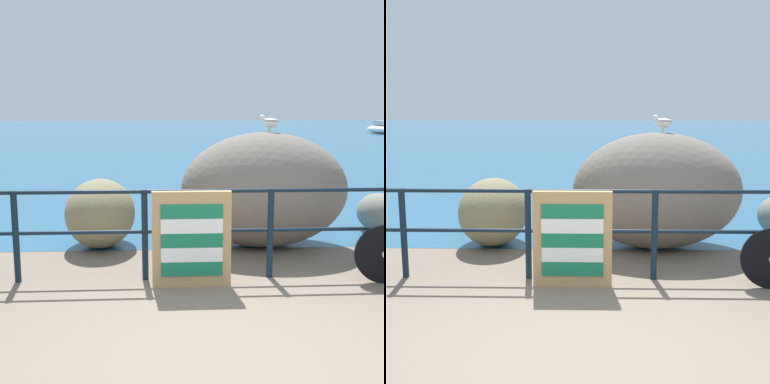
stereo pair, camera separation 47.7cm
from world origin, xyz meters
The scene contains 7 objects.
ground_plane centered at (0.00, 20.00, -0.05)m, with size 120.00×120.00×0.10m, color #756656.
sea_surface centered at (0.00, 48.02, 0.00)m, with size 120.00×90.00×0.01m, color #285B7F.
promenade_railing centered at (0.00, 1.84, 0.64)m, with size 9.92×0.07×1.02m.
folded_deckchair_stack centered at (-0.20, 1.59, 0.52)m, with size 0.84×0.10×1.04m.
breakwater_boulder_main centered at (0.90, 3.17, 0.79)m, with size 2.30×1.57×1.59m.
breakwater_boulder_left centered at (-1.37, 3.25, 0.47)m, with size 0.95×1.26×0.95m.
seagull centered at (0.97, 3.26, 1.72)m, with size 0.30×0.27×0.23m.
Camera 2 is at (-0.01, -3.52, 1.87)m, focal length 46.27 mm.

